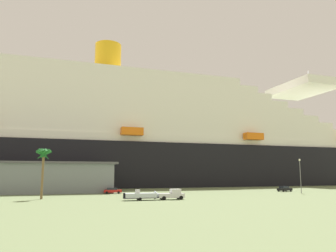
% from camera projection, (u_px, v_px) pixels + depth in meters
% --- Properties ---
extents(ground_plane, '(600.00, 600.00, 0.00)m').
position_uv_depth(ground_plane, '(146.00, 190.00, 107.19)').
color(ground_plane, '#66754C').
extents(cruise_ship, '(261.26, 39.63, 63.08)m').
position_uv_depth(cruise_ship, '(175.00, 142.00, 139.98)').
color(cruise_ship, black).
rests_on(cruise_ship, ground_plane).
extents(terminal_building, '(56.10, 29.37, 8.63)m').
position_uv_depth(terminal_building, '(16.00, 177.00, 95.13)').
color(terminal_building, slate).
rests_on(terminal_building, ground_plane).
extents(pickup_truck, '(5.63, 2.34, 2.20)m').
position_uv_depth(pickup_truck, '(172.00, 195.00, 68.26)').
color(pickup_truck, silver).
rests_on(pickup_truck, ground_plane).
extents(small_boat_on_trailer, '(8.89, 2.20, 2.15)m').
position_uv_depth(small_boat_on_trailer, '(144.00, 196.00, 66.47)').
color(small_boat_on_trailer, '#595960').
rests_on(small_boat_on_trailer, ground_plane).
extents(palm_tree, '(3.33, 3.41, 10.89)m').
position_uv_depth(palm_tree, '(43.00, 158.00, 70.41)').
color(palm_tree, brown).
rests_on(palm_tree, ground_plane).
extents(street_lamp, '(0.56, 0.56, 9.44)m').
position_uv_depth(street_lamp, '(300.00, 171.00, 90.26)').
color(street_lamp, slate).
rests_on(street_lamp, ground_plane).
extents(parked_car_red_hatchback, '(4.96, 2.56, 1.58)m').
position_uv_depth(parked_car_red_hatchback, '(113.00, 191.00, 87.86)').
color(parked_car_red_hatchback, red).
rests_on(parked_car_red_hatchback, ground_plane).
extents(parked_car_black_coupe, '(4.89, 2.78, 1.58)m').
position_uv_depth(parked_car_black_coupe, '(285.00, 189.00, 97.49)').
color(parked_car_black_coupe, black).
rests_on(parked_car_black_coupe, ground_plane).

